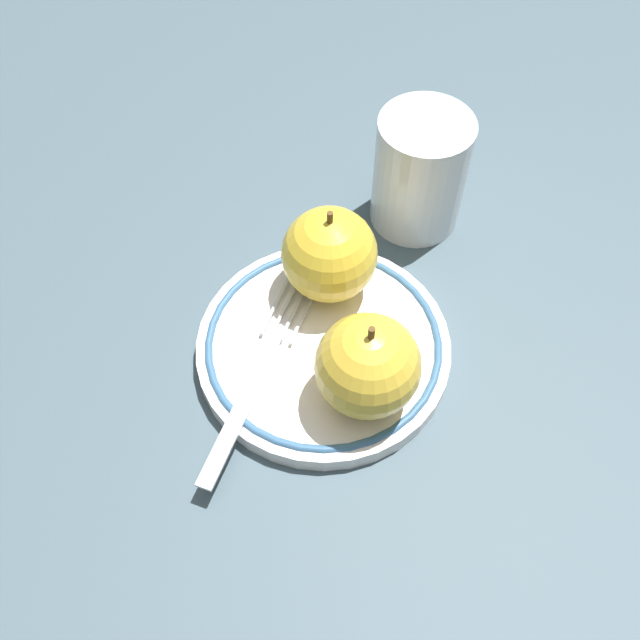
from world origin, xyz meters
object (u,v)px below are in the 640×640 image
plate (320,341)px  apple_second_whole (329,254)px  fork (257,376)px  drinking_glass (420,172)px  apple_red_whole (368,366)px

plate → apple_second_whole: bearing=2.9°
fork → drinking_glass: bearing=-15.6°
apple_red_whole → fork: 0.09m
apple_second_whole → drinking_glass: 0.12m
apple_second_whole → plate: bearing=-177.1°
apple_red_whole → drinking_glass: 0.20m
apple_red_whole → apple_second_whole: size_ratio=1.00×
apple_red_whole → apple_second_whole: (0.09, 0.04, 0.00)m
apple_second_whole → drinking_glass: drinking_glass is taller
apple_red_whole → drinking_glass: drinking_glass is taller
apple_red_whole → fork: (-0.00, 0.08, -0.04)m
plate → fork: size_ratio=1.00×
apple_red_whole → apple_second_whole: bearing=25.8°
plate → apple_second_whole: 0.07m
apple_red_whole → drinking_glass: (0.19, -0.01, -0.00)m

